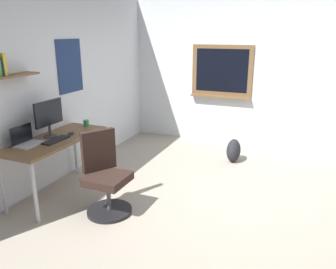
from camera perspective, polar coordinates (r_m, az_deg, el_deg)
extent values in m
plane|color=#9E9384|center=(4.17, 9.99, -12.01)|extent=(5.20, 5.20, 0.00)
cube|color=silver|center=(4.84, -18.85, 7.76)|extent=(5.00, 0.10, 2.60)
cube|color=brown|center=(4.11, -25.32, 9.06)|extent=(0.68, 0.20, 0.02)
cube|color=navy|center=(5.00, -16.44, 11.13)|extent=(0.52, 0.01, 0.74)
cube|color=gold|center=(4.06, -26.72, 10.66)|extent=(0.04, 0.14, 0.24)
cube|color=silver|center=(6.12, 15.96, 9.78)|extent=(0.10, 5.00, 2.60)
cube|color=brown|center=(6.17, 9.18, 10.75)|extent=(0.04, 1.10, 0.90)
cube|color=black|center=(6.16, 9.15, 10.73)|extent=(0.01, 0.94, 0.76)
cube|color=brown|center=(6.20, 8.88, 6.44)|extent=(0.12, 1.10, 0.03)
cube|color=brown|center=(4.36, -18.71, -0.85)|extent=(1.42, 0.59, 0.03)
cylinder|color=#B7B7BC|center=(3.91, -21.81, -9.24)|extent=(0.04, 0.04, 0.72)
cylinder|color=#B7B7BC|center=(4.82, -11.12, -3.26)|extent=(0.04, 0.04, 0.72)
cylinder|color=#B7B7BC|center=(4.23, -26.45, -7.79)|extent=(0.04, 0.04, 0.72)
cylinder|color=#B7B7BC|center=(5.09, -15.56, -2.48)|extent=(0.04, 0.04, 0.72)
cylinder|color=black|center=(4.04, -9.96, -12.73)|extent=(0.52, 0.52, 0.04)
cylinder|color=#4C4C51|center=(3.95, -10.10, -10.33)|extent=(0.05, 0.05, 0.34)
cube|color=black|center=(3.85, -10.27, -7.49)|extent=(0.44, 0.44, 0.09)
cube|color=black|center=(3.92, -11.77, -2.67)|extent=(0.38, 0.27, 0.48)
cube|color=#ADAFB5|center=(4.20, -22.64, -1.58)|extent=(0.31, 0.21, 0.02)
cube|color=black|center=(4.24, -23.76, 0.06)|extent=(0.31, 0.01, 0.21)
cylinder|color=#38383D|center=(4.44, -19.45, -0.28)|extent=(0.17, 0.17, 0.01)
cylinder|color=#38383D|center=(4.42, -19.54, 0.68)|extent=(0.03, 0.03, 0.14)
cube|color=black|center=(4.36, -19.74, 3.50)|extent=(0.46, 0.02, 0.31)
cube|color=black|center=(4.25, -18.61, -0.91)|extent=(0.37, 0.13, 0.02)
ellipsoid|color=#262628|center=(4.45, -16.28, 0.19)|extent=(0.10, 0.06, 0.03)
cylinder|color=#338C4C|center=(4.78, -13.80, 1.88)|extent=(0.08, 0.08, 0.09)
ellipsoid|color=#232328|center=(5.47, 11.14, -2.70)|extent=(0.32, 0.22, 0.38)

